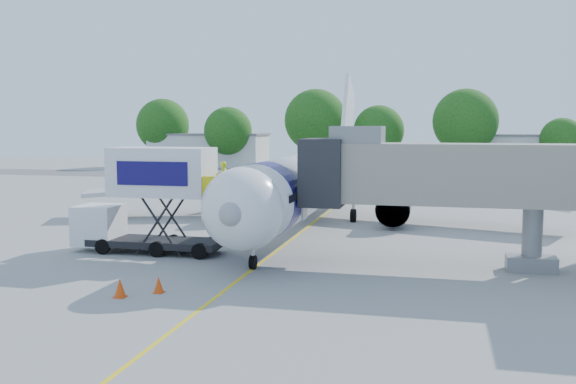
% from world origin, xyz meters
% --- Properties ---
extents(ground, '(160.00, 160.00, 0.00)m').
position_xyz_m(ground, '(0.00, 0.00, 0.00)').
color(ground, '#959593').
rests_on(ground, ground).
extents(guidance_line, '(0.15, 70.00, 0.01)m').
position_xyz_m(guidance_line, '(0.00, 0.00, 0.01)').
color(guidance_line, yellow).
rests_on(guidance_line, ground).
extents(taxiway_strip, '(120.00, 10.00, 0.01)m').
position_xyz_m(taxiway_strip, '(0.00, 42.00, 0.00)').
color(taxiway_strip, '#59595B').
rests_on(taxiway_strip, ground).
extents(aircraft, '(34.17, 37.73, 11.35)m').
position_xyz_m(aircraft, '(0.00, 4.12, 2.95)').
color(aircraft, silver).
rests_on(aircraft, ground).
extents(jet_bridge, '(13.90, 3.20, 6.60)m').
position_xyz_m(jet_bridge, '(7.99, -7.00, 4.34)').
color(jet_bridge, gray).
rests_on(jet_bridge, ground).
extents(catering_hiloader, '(8.50, 2.44, 5.50)m').
position_xyz_m(catering_hiloader, '(-6.27, -7.00, 2.76)').
color(catering_hiloader, black).
rests_on(catering_hiloader, ground).
extents(ground_tug, '(3.90, 2.62, 1.43)m').
position_xyz_m(ground_tug, '(-1.65, -17.80, 0.75)').
color(ground_tug, silver).
rests_on(ground_tug, ground).
extents(safety_cone_a, '(0.41, 0.41, 0.66)m').
position_xyz_m(safety_cone_a, '(-2.44, -14.45, 0.32)').
color(safety_cone_a, '#DD400B').
rests_on(safety_cone_a, ground).
extents(safety_cone_b, '(0.47, 0.47, 0.75)m').
position_xyz_m(safety_cone_b, '(-3.61, -15.42, 0.36)').
color(safety_cone_b, '#DD400B').
rests_on(safety_cone_b, ground).
extents(outbuilding_left, '(18.40, 8.40, 5.30)m').
position_xyz_m(outbuilding_left, '(-28.00, 60.00, 2.66)').
color(outbuilding_left, silver).
rests_on(outbuilding_left, ground).
extents(outbuilding_right, '(16.40, 7.40, 5.30)m').
position_xyz_m(outbuilding_right, '(22.00, 62.00, 2.66)').
color(outbuilding_right, silver).
rests_on(outbuilding_right, ground).
extents(tree_a, '(8.52, 8.52, 10.86)m').
position_xyz_m(tree_a, '(-35.55, 59.18, 6.59)').
color(tree_a, '#382314').
rests_on(tree_a, ground).
extents(tree_b, '(7.39, 7.39, 9.42)m').
position_xyz_m(tree_b, '(-23.54, 56.44, 5.71)').
color(tree_b, '#382314').
rests_on(tree_b, ground).
extents(tree_c, '(9.45, 9.45, 12.04)m').
position_xyz_m(tree_c, '(-10.12, 58.03, 7.31)').
color(tree_c, '#382314').
rests_on(tree_c, ground).
extents(tree_d, '(7.49, 7.49, 9.55)m').
position_xyz_m(tree_d, '(-0.66, 58.10, 5.80)').
color(tree_d, '#382314').
rests_on(tree_d, ground).
extents(tree_e, '(9.27, 9.27, 11.82)m').
position_xyz_m(tree_e, '(11.69, 58.10, 7.18)').
color(tree_e, '#382314').
rests_on(tree_e, ground).
extents(tree_f, '(6.00, 6.00, 7.65)m').
position_xyz_m(tree_f, '(24.76, 58.46, 4.64)').
color(tree_f, '#382314').
rests_on(tree_f, ground).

